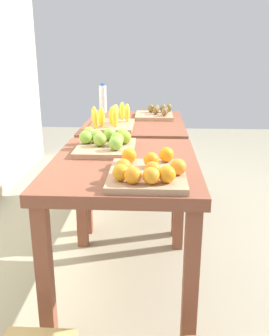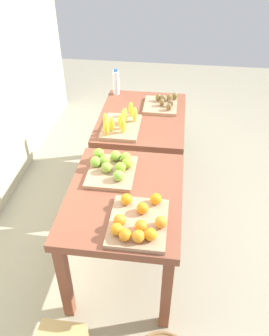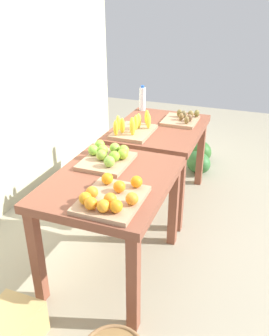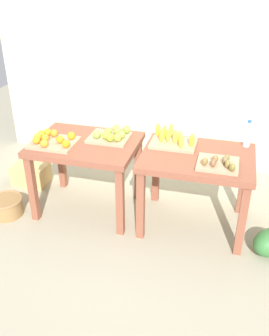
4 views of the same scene
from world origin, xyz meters
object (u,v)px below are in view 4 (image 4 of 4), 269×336
at_px(water_bottle, 248,134).
at_px(cardboard_produce_box, 31,174).
at_px(kiwi_bin, 219,163).
at_px(wicker_basket, 6,206).
at_px(display_table_right, 197,166).
at_px(banana_crate, 173,140).
at_px(display_table_left, 86,152).
at_px(orange_bin, 52,140).
at_px(apple_bin, 111,135).

bearing_deg(water_bottle, cardboard_produce_box, -179.54).
xyz_separation_m(kiwi_bin, wicker_basket, (-2.12, -0.18, -0.71)).
height_order(display_table_right, cardboard_produce_box, display_table_right).
bearing_deg(banana_crate, display_table_left, -169.36).
height_order(display_table_right, banana_crate, banana_crate).
relative_size(display_table_left, orange_bin, 2.32).
xyz_separation_m(orange_bin, kiwi_bin, (1.61, -0.04, -0.01)).
bearing_deg(kiwi_bin, wicker_basket, -175.25).
bearing_deg(orange_bin, display_table_left, 24.26).
height_order(display_table_left, cardboard_produce_box, display_table_left).
distance_m(kiwi_bin, water_bottle, 0.55).
xyz_separation_m(display_table_right, apple_bin, (-0.89, 0.13, 0.16)).
bearing_deg(banana_crate, water_bottle, 12.87).
distance_m(apple_bin, cardboard_produce_box, 1.32).
bearing_deg(water_bottle, kiwi_bin, -115.06).
bearing_deg(display_table_right, banana_crate, 148.89).
bearing_deg(display_table_left, cardboard_produce_box, 160.82).
relative_size(display_table_right, apple_bin, 2.60).
relative_size(display_table_left, kiwi_bin, 2.89).
height_order(apple_bin, cardboard_produce_box, apple_bin).
relative_size(display_table_right, orange_bin, 2.32).
bearing_deg(cardboard_produce_box, banana_crate, -4.65).
distance_m(display_table_right, kiwi_bin, 0.30).
bearing_deg(apple_bin, wicker_basket, -155.24).
relative_size(apple_bin, banana_crate, 0.91).
height_order(banana_crate, cardboard_produce_box, banana_crate).
bearing_deg(cardboard_produce_box, display_table_left, -19.18).
xyz_separation_m(kiwi_bin, cardboard_produce_box, (-2.18, 0.47, -0.70)).
xyz_separation_m(wicker_basket, cardboard_produce_box, (-0.06, 0.65, 0.01)).
height_order(display_table_left, kiwi_bin, kiwi_bin).
bearing_deg(banana_crate, display_table_right, -31.11).
bearing_deg(kiwi_bin, display_table_right, 138.68).
bearing_deg(cardboard_produce_box, apple_bin, -9.04).
distance_m(orange_bin, wicker_basket, 0.91).
bearing_deg(wicker_basket, display_table_left, 23.69).
distance_m(orange_bin, cardboard_produce_box, 1.01).
height_order(display_table_left, banana_crate, banana_crate).
xyz_separation_m(display_table_left, banana_crate, (0.85, 0.16, 0.16)).
height_order(water_bottle, wicker_basket, water_bottle).
bearing_deg(wicker_basket, apple_bin, 24.76).
bearing_deg(orange_bin, cardboard_produce_box, 142.82).
height_order(display_table_right, water_bottle, water_bottle).
bearing_deg(wicker_basket, kiwi_bin, 4.75).
bearing_deg(apple_bin, orange_bin, -153.92).
bearing_deg(wicker_basket, orange_bin, 23.35).
bearing_deg(orange_bin, apple_bin, 26.08).
xyz_separation_m(apple_bin, wicker_basket, (-1.03, -0.48, -0.73)).
bearing_deg(orange_bin, wicker_basket, -156.65).
relative_size(apple_bin, kiwi_bin, 1.11).
relative_size(display_table_left, apple_bin, 2.60).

